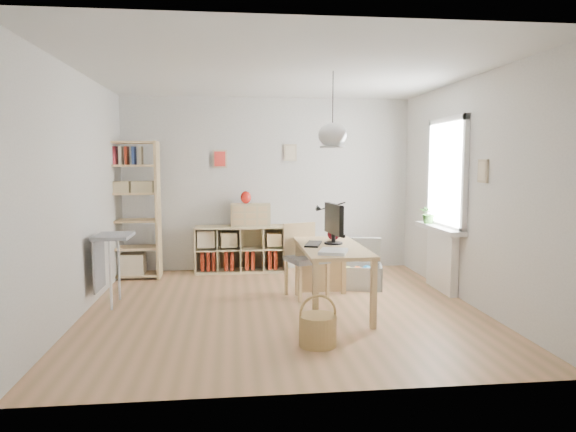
{
  "coord_description": "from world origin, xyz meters",
  "views": [
    {
      "loc": [
        -0.58,
        -5.84,
        1.7
      ],
      "look_at": [
        0.1,
        0.3,
        1.05
      ],
      "focal_mm": 32.0,
      "sensor_mm": 36.0,
      "label": 1
    }
  ],
  "objects": [
    {
      "name": "tall_bookshelf",
      "position": [
        -2.04,
        1.8,
        1.09
      ],
      "size": [
        0.8,
        0.38,
        2.0
      ],
      "color": "tan",
      "rests_on": "ground"
    },
    {
      "name": "ground",
      "position": [
        0.0,
        0.0,
        0.0
      ],
      "size": [
        4.5,
        4.5,
        0.0
      ],
      "primitive_type": "plane",
      "color": "tan",
      "rests_on": "ground"
    },
    {
      "name": "cube_shelf",
      "position": [
        -0.47,
        2.08,
        0.3
      ],
      "size": [
        1.4,
        0.38,
        0.72
      ],
      "color": "tan",
      "rests_on": "ground"
    },
    {
      "name": "radiator",
      "position": [
        2.19,
        0.6,
        0.4
      ],
      "size": [
        0.1,
        0.8,
        0.8
      ],
      "primitive_type": "cube",
      "color": "white",
      "rests_on": "ground"
    },
    {
      "name": "potted_plant",
      "position": [
        2.12,
        0.92,
        1.0
      ],
      "size": [
        0.32,
        0.3,
        0.29
      ],
      "primitive_type": "imported",
      "rotation": [
        0.0,
        0.0,
        0.34
      ],
      "color": "#305E23",
      "rests_on": "windowsill"
    },
    {
      "name": "red_vase",
      "position": [
        -0.36,
        2.04,
        1.16
      ],
      "size": [
        0.16,
        0.16,
        0.19
      ],
      "primitive_type": "ellipsoid",
      "color": "maroon",
      "rests_on": "drawer_chest"
    },
    {
      "name": "storage_chest",
      "position": [
        1.15,
        0.9,
        0.21
      ],
      "size": [
        0.76,
        0.82,
        0.65
      ],
      "rotation": [
        0.0,
        0.0,
        -0.23
      ],
      "color": "silver",
      "rests_on": "ground"
    },
    {
      "name": "wicker_basket",
      "position": [
        0.2,
        -1.27,
        0.16
      ],
      "size": [
        0.35,
        0.35,
        0.48
      ],
      "rotation": [
        0.0,
        0.0,
        0.08
      ],
      "color": "#AB844D",
      "rests_on": "ground"
    },
    {
      "name": "paper_tray",
      "position": [
        0.48,
        -0.62,
        0.77
      ],
      "size": [
        0.37,
        0.41,
        0.03
      ],
      "primitive_type": "cube",
      "rotation": [
        0.0,
        0.0,
        -0.33
      ],
      "color": "white",
      "rests_on": "desk"
    },
    {
      "name": "monitor",
      "position": [
        0.6,
        -0.02,
        1.01
      ],
      "size": [
        0.22,
        0.54,
        0.47
      ],
      "rotation": [
        0.0,
        0.0,
        0.13
      ],
      "color": "black",
      "rests_on": "desk"
    },
    {
      "name": "chair",
      "position": [
        0.33,
        0.52,
        0.53
      ],
      "size": [
        0.58,
        0.58,
        0.92
      ],
      "rotation": [
        0.0,
        0.0,
        0.35
      ],
      "color": "gray",
      "rests_on": "ground"
    },
    {
      "name": "windowsill",
      "position": [
        2.14,
        0.6,
        0.83
      ],
      "size": [
        0.22,
        1.2,
        0.06
      ],
      "primitive_type": "cube",
      "color": "white",
      "rests_on": "radiator"
    },
    {
      "name": "room_shell",
      "position": [
        0.55,
        -0.15,
        2.0
      ],
      "size": [
        4.5,
        4.5,
        4.5
      ],
      "color": "silver",
      "rests_on": "ground"
    },
    {
      "name": "side_table",
      "position": [
        -2.04,
        0.35,
        0.67
      ],
      "size": [
        0.4,
        0.55,
        0.85
      ],
      "color": "gray",
      "rests_on": "ground"
    },
    {
      "name": "desk",
      "position": [
        0.55,
        -0.15,
        0.66
      ],
      "size": [
        0.7,
        1.5,
        0.75
      ],
      "color": "tan",
      "rests_on": "ground"
    },
    {
      "name": "drawer_chest",
      "position": [
        -0.29,
        2.04,
        0.89
      ],
      "size": [
        0.61,
        0.3,
        0.34
      ],
      "primitive_type": "cube",
      "rotation": [
        0.0,
        0.0,
        -0.04
      ],
      "color": "tan",
      "rests_on": "cube_shelf"
    },
    {
      "name": "task_lamp",
      "position": [
        0.62,
        0.41,
        1.04
      ],
      "size": [
        0.4,
        0.15,
        0.43
      ],
      "color": "black",
      "rests_on": "desk"
    },
    {
      "name": "window_unit",
      "position": [
        2.23,
        0.6,
        1.55
      ],
      "size": [
        0.07,
        1.16,
        1.46
      ],
      "color": "white",
      "rests_on": "ground"
    },
    {
      "name": "keyboard",
      "position": [
        0.35,
        -0.07,
        0.76
      ],
      "size": [
        0.26,
        0.44,
        0.02
      ],
      "primitive_type": "cube",
      "rotation": [
        0.0,
        0.0,
        -0.29
      ],
      "color": "black",
      "rests_on": "desk"
    },
    {
      "name": "yarn_ball",
      "position": [
        0.66,
        0.27,
        0.83
      ],
      "size": [
        0.15,
        0.15,
        0.15
      ],
      "primitive_type": "sphere",
      "color": "#4E0A0E",
      "rests_on": "desk"
    }
  ]
}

